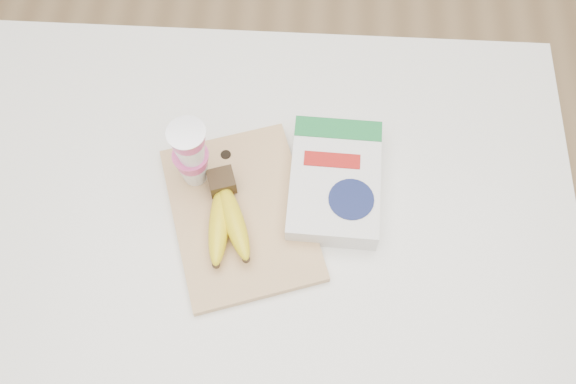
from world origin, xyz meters
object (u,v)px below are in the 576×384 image
object	(u,v)px
table	(252,286)
cereal_box	(335,181)
cutting_board	(241,214)
bananas	(226,217)
yogurt_stack	(191,154)

from	to	relation	value
table	cereal_box	bearing A→B (deg)	15.05
cutting_board	bananas	world-z (taller)	bananas
bananas	yogurt_stack	world-z (taller)	yogurt_stack
yogurt_stack	table	bearing A→B (deg)	-30.13
table	bananas	world-z (taller)	bananas
yogurt_stack	cereal_box	bearing A→B (deg)	-0.24
table	cereal_box	size ratio (longest dim) A/B	5.08
table	cutting_board	world-z (taller)	cutting_board
yogurt_stack	cereal_box	xyz separation A→B (m)	(0.26, -0.00, -0.08)
bananas	cereal_box	distance (m)	0.21
bananas	yogurt_stack	xyz separation A→B (m)	(-0.07, 0.09, 0.06)
bananas	yogurt_stack	size ratio (longest dim) A/B	1.23
table	yogurt_stack	size ratio (longest dim) A/B	7.94
bananas	table	bearing A→B (deg)	66.79
cereal_box	bananas	bearing A→B (deg)	-153.51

